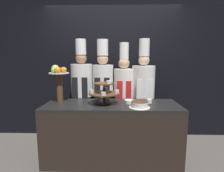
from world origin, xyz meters
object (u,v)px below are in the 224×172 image
(fruit_pedestal, at_px, (59,78))
(chef_center_right, at_px, (124,91))
(serving_bowl_far, at_px, (130,101))
(tiered_stand, at_px, (104,92))
(chef_left, at_px, (82,88))
(cake_round, at_px, (140,105))
(cup_white, at_px, (149,101))
(chef_right, at_px, (143,90))
(chef_center_left, at_px, (103,88))

(fruit_pedestal, bearing_deg, chef_center_right, 25.76)
(serving_bowl_far, bearing_deg, tiered_stand, -172.87)
(serving_bowl_far, distance_m, chef_left, 0.95)
(cake_round, distance_m, chef_center_right, 0.76)
(tiered_stand, bearing_deg, serving_bowl_far, 7.13)
(fruit_pedestal, distance_m, cup_white, 1.39)
(cake_round, distance_m, cup_white, 0.30)
(cup_white, bearing_deg, serving_bowl_far, -179.44)
(cup_white, xyz_separation_m, chef_center_right, (-0.36, 0.49, 0.06))
(tiered_stand, height_order, chef_right, chef_right)
(serving_bowl_far, bearing_deg, cake_round, -63.90)
(serving_bowl_far, xyz_separation_m, chef_right, (0.27, 0.50, 0.09))
(cake_round, height_order, cup_white, cake_round)
(cake_round, height_order, serving_bowl_far, serving_bowl_far)
(tiered_stand, bearing_deg, chef_center_left, 96.60)
(tiered_stand, height_order, chef_center_right, chef_center_right)
(chef_center_right, bearing_deg, cake_round, -75.97)
(tiered_stand, relative_size, cake_round, 1.59)
(cup_white, bearing_deg, chef_left, 155.85)
(cake_round, bearing_deg, tiered_stand, 158.66)
(chef_left, bearing_deg, chef_center_left, 0.01)
(chef_center_left, xyz_separation_m, chef_center_right, (0.37, 0.00, -0.05))
(chef_right, bearing_deg, cake_round, -102.12)
(chef_center_right, bearing_deg, serving_bowl_far, -82.31)
(chef_left, bearing_deg, fruit_pedestal, -117.42)
(fruit_pedestal, relative_size, serving_bowl_far, 3.70)
(cup_white, height_order, chef_center_left, chef_center_left)
(cup_white, relative_size, serving_bowl_far, 0.48)
(fruit_pedestal, relative_size, cake_round, 1.99)
(fruit_pedestal, distance_m, chef_left, 0.58)
(chef_left, xyz_separation_m, chef_center_left, (0.37, 0.00, 0.00))
(tiered_stand, xyz_separation_m, serving_bowl_far, (0.37, 0.05, -0.15))
(fruit_pedestal, distance_m, cake_round, 1.24)
(cake_round, distance_m, chef_right, 0.75)
(cup_white, bearing_deg, cake_round, -126.30)
(chef_left, bearing_deg, cake_round, -38.44)
(cake_round, bearing_deg, serving_bowl_far, 116.10)
(cake_round, xyz_separation_m, chef_right, (0.16, 0.73, 0.07))
(chef_right, bearing_deg, chef_center_right, 179.99)
(chef_left, distance_m, chef_right, 1.08)
(cake_round, xyz_separation_m, cup_white, (0.18, 0.24, -0.01))
(fruit_pedestal, height_order, chef_center_left, chef_center_left)
(chef_center_left, bearing_deg, fruit_pedestal, -142.44)
(chef_center_left, bearing_deg, cup_white, -34.14)
(tiered_stand, height_order, serving_bowl_far, tiered_stand)
(cake_round, distance_m, chef_center_left, 0.92)
(tiered_stand, distance_m, chef_left, 0.70)
(cake_round, bearing_deg, chef_center_left, 126.92)
(cup_white, height_order, chef_center_right, chef_center_right)
(serving_bowl_far, height_order, chef_center_right, chef_center_right)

